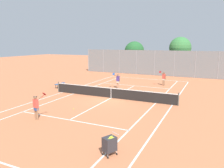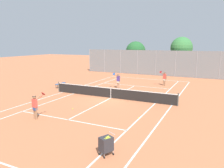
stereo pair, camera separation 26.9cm
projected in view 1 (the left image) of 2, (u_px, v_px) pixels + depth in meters
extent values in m
plane|color=#C67047|center=(111.00, 98.00, 19.97)|extent=(120.00, 120.00, 0.00)
cube|color=silver|center=(147.00, 79.00, 30.57)|extent=(11.00, 0.10, 0.01)
cube|color=silver|center=(62.00, 92.00, 22.25)|extent=(0.10, 23.80, 0.01)
cube|color=silver|center=(172.00, 105.00, 17.69)|extent=(0.10, 23.80, 0.01)
cube|color=silver|center=(74.00, 94.00, 21.69)|extent=(0.10, 23.80, 0.01)
cube|color=silver|center=(156.00, 103.00, 18.26)|extent=(0.10, 23.80, 0.01)
cube|color=silver|center=(69.00, 120.00, 14.27)|extent=(8.26, 0.10, 0.01)
cube|color=silver|center=(134.00, 86.00, 25.67)|extent=(8.26, 0.10, 0.01)
cube|color=silver|center=(111.00, 98.00, 19.97)|extent=(0.10, 12.80, 0.01)
cylinder|color=#474C47|center=(59.00, 87.00, 22.34)|extent=(0.10, 0.10, 1.07)
cylinder|color=#474C47|center=(178.00, 99.00, 17.41)|extent=(0.10, 0.10, 1.07)
cube|color=black|center=(111.00, 93.00, 19.89)|extent=(11.90, 0.02, 0.89)
cube|color=white|center=(111.00, 88.00, 19.80)|extent=(11.90, 0.03, 0.06)
cube|color=white|center=(111.00, 93.00, 19.89)|extent=(0.05, 0.03, 0.89)
cube|color=#2D2D33|center=(110.00, 144.00, 9.71)|extent=(0.64, 0.70, 0.64)
cylinder|color=#B7B7BC|center=(108.00, 155.00, 9.47)|extent=(0.02, 0.02, 0.16)
cylinder|color=black|center=(108.00, 158.00, 9.49)|extent=(0.10, 0.07, 0.10)
cylinder|color=#B7B7BC|center=(102.00, 152.00, 9.78)|extent=(0.02, 0.02, 0.16)
cylinder|color=black|center=(102.00, 154.00, 9.80)|extent=(0.10, 0.07, 0.10)
cylinder|color=#B7B7BC|center=(117.00, 152.00, 9.79)|extent=(0.02, 0.02, 0.16)
cylinder|color=black|center=(117.00, 154.00, 9.80)|extent=(0.10, 0.07, 0.10)
cylinder|color=#B7B7BC|center=(111.00, 148.00, 10.09)|extent=(0.02, 0.02, 0.16)
cylinder|color=black|center=(111.00, 151.00, 10.11)|extent=(0.10, 0.07, 0.10)
cylinder|color=#B7B7BC|center=(115.00, 133.00, 9.84)|extent=(0.41, 0.21, 0.02)
sphere|color=#D1DB33|center=(114.00, 138.00, 9.64)|extent=(0.07, 0.07, 0.07)
sphere|color=#D1DB33|center=(113.00, 138.00, 9.60)|extent=(0.07, 0.07, 0.07)
sphere|color=#D1DB33|center=(111.00, 138.00, 9.55)|extent=(0.07, 0.07, 0.07)
sphere|color=#D1DB33|center=(110.00, 139.00, 9.51)|extent=(0.07, 0.07, 0.07)
sphere|color=#D1DB33|center=(109.00, 140.00, 9.48)|extent=(0.07, 0.07, 0.07)
sphere|color=#D1DB33|center=(113.00, 137.00, 9.69)|extent=(0.07, 0.07, 0.07)
sphere|color=#D1DB33|center=(111.00, 137.00, 9.64)|extent=(0.07, 0.07, 0.07)
sphere|color=#D1DB33|center=(111.00, 138.00, 9.60)|extent=(0.07, 0.07, 0.07)
sphere|color=#D1DB33|center=(109.00, 139.00, 9.56)|extent=(0.07, 0.07, 0.07)
sphere|color=#D1DB33|center=(108.00, 139.00, 9.52)|extent=(0.07, 0.07, 0.07)
sphere|color=#D1DB33|center=(112.00, 136.00, 9.74)|extent=(0.07, 0.07, 0.07)
sphere|color=#D1DB33|center=(111.00, 137.00, 9.69)|extent=(0.07, 0.07, 0.07)
sphere|color=#D1DB33|center=(110.00, 138.00, 9.64)|extent=(0.07, 0.07, 0.07)
cylinder|color=#936B4C|center=(36.00, 113.00, 14.34)|extent=(0.13, 0.13, 0.82)
cylinder|color=#936B4C|center=(37.00, 114.00, 14.24)|extent=(0.13, 0.13, 0.82)
cube|color=#334C8C|center=(36.00, 109.00, 14.23)|extent=(0.31, 0.23, 0.24)
cube|color=#D84C3F|center=(36.00, 103.00, 14.16)|extent=(0.37, 0.26, 0.56)
sphere|color=#936B4C|center=(35.00, 98.00, 14.09)|extent=(0.22, 0.22, 0.22)
cylinder|color=black|center=(35.00, 97.00, 14.08)|extent=(0.23, 0.23, 0.02)
cylinder|color=#936B4C|center=(34.00, 104.00, 14.30)|extent=(0.08, 0.08, 0.52)
cylinder|color=#936B4C|center=(38.00, 99.00, 14.15)|extent=(0.16, 0.46, 0.35)
cylinder|color=maroon|center=(43.00, 96.00, 14.25)|extent=(0.08, 0.25, 0.22)
cylinder|color=maroon|center=(44.00, 94.00, 14.33)|extent=(0.31, 0.24, 0.23)
cylinder|color=tan|center=(119.00, 85.00, 24.07)|extent=(0.13, 0.13, 0.82)
cylinder|color=tan|center=(117.00, 85.00, 24.16)|extent=(0.13, 0.13, 0.82)
cube|color=beige|center=(118.00, 82.00, 24.06)|extent=(0.29, 0.20, 0.24)
cube|color=#4C388C|center=(118.00, 79.00, 23.99)|extent=(0.36, 0.23, 0.56)
sphere|color=tan|center=(118.00, 75.00, 23.92)|extent=(0.22, 0.22, 0.22)
cylinder|color=black|center=(118.00, 75.00, 23.90)|extent=(0.23, 0.23, 0.02)
cylinder|color=tan|center=(120.00, 79.00, 23.89)|extent=(0.08, 0.08, 0.52)
cylinder|color=tan|center=(116.00, 76.00, 23.88)|extent=(0.12, 0.46, 0.35)
cylinder|color=#1E4C99|center=(114.00, 75.00, 23.69)|extent=(0.05, 0.25, 0.22)
cylinder|color=#1E4C99|center=(114.00, 74.00, 23.57)|extent=(0.30, 0.22, 0.23)
cylinder|color=#936B4C|center=(164.00, 82.00, 25.70)|extent=(0.13, 0.13, 0.82)
cylinder|color=#936B4C|center=(163.00, 82.00, 25.81)|extent=(0.13, 0.13, 0.82)
cube|color=beige|center=(164.00, 79.00, 25.70)|extent=(0.31, 0.24, 0.24)
cube|color=#D84C3F|center=(164.00, 76.00, 25.63)|extent=(0.38, 0.27, 0.56)
sphere|color=#936B4C|center=(164.00, 73.00, 25.56)|extent=(0.22, 0.22, 0.22)
cylinder|color=black|center=(164.00, 72.00, 25.54)|extent=(0.23, 0.23, 0.02)
cylinder|color=#936B4C|center=(166.00, 77.00, 25.51)|extent=(0.08, 0.08, 0.52)
cylinder|color=#936B4C|center=(162.00, 74.00, 25.55)|extent=(0.18, 0.46, 0.35)
cylinder|color=maroon|center=(161.00, 73.00, 25.40)|extent=(0.09, 0.25, 0.22)
cylinder|color=maroon|center=(160.00, 72.00, 25.28)|extent=(0.32, 0.26, 0.23)
sphere|color=#D1DB33|center=(140.00, 118.00, 14.59)|extent=(0.07, 0.07, 0.07)
sphere|color=#D1DB33|center=(73.00, 109.00, 16.57)|extent=(0.07, 0.07, 0.07)
sphere|color=#D1DB33|center=(119.00, 91.00, 22.82)|extent=(0.07, 0.07, 0.07)
sphere|color=#D1DB33|center=(166.00, 96.00, 20.52)|extent=(0.07, 0.07, 0.07)
cube|color=#33598C|center=(60.00, 84.00, 24.61)|extent=(0.36, 1.50, 0.05)
cylinder|color=#262626|center=(64.00, 85.00, 25.17)|extent=(0.05, 0.05, 0.41)
cylinder|color=#262626|center=(57.00, 87.00, 24.03)|extent=(0.05, 0.05, 0.41)
cylinder|color=#262626|center=(63.00, 85.00, 25.28)|extent=(0.05, 0.05, 0.41)
cylinder|color=#262626|center=(55.00, 87.00, 24.14)|extent=(0.05, 0.05, 0.41)
cylinder|color=gray|center=(88.00, 60.00, 38.57)|extent=(0.08, 0.08, 3.88)
cylinder|color=gray|center=(103.00, 61.00, 37.34)|extent=(0.08, 0.08, 3.88)
cylinder|color=gray|center=(119.00, 61.00, 36.11)|extent=(0.08, 0.08, 3.88)
cylinder|color=gray|center=(136.00, 62.00, 34.88)|extent=(0.08, 0.08, 3.88)
cylinder|color=gray|center=(154.00, 63.00, 33.65)|extent=(0.08, 0.08, 3.88)
cylinder|color=gray|center=(174.00, 64.00, 32.42)|extent=(0.08, 0.08, 3.88)
cylinder|color=gray|center=(195.00, 64.00, 31.19)|extent=(0.08, 0.08, 3.88)
cylinder|color=gray|center=(218.00, 65.00, 29.96)|extent=(0.08, 0.08, 3.88)
cube|color=slate|center=(154.00, 63.00, 33.65)|extent=(23.72, 0.02, 3.84)
cylinder|color=brown|center=(134.00, 65.00, 37.61)|extent=(0.26, 0.26, 2.40)
sphere|color=#26602D|center=(134.00, 51.00, 37.17)|extent=(3.34, 3.34, 3.34)
sphere|color=#26602D|center=(138.00, 54.00, 37.05)|extent=(1.87, 1.87, 1.87)
cylinder|color=brown|center=(179.00, 65.00, 34.26)|extent=(0.20, 0.20, 3.06)
sphere|color=#387A3D|center=(180.00, 48.00, 33.76)|extent=(3.34, 3.34, 3.34)
sphere|color=#387A3D|center=(178.00, 50.00, 33.88)|extent=(2.12, 2.12, 2.12)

